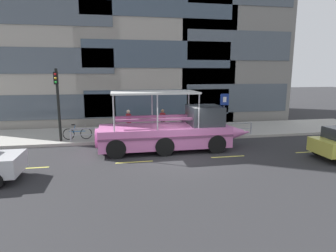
# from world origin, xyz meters

# --- Properties ---
(ground_plane) EXTENTS (120.00, 120.00, 0.00)m
(ground_plane) POSITION_xyz_m (0.00, 0.00, 0.00)
(ground_plane) COLOR #2B2B2D
(sidewalk) EXTENTS (32.00, 4.80, 0.18)m
(sidewalk) POSITION_xyz_m (0.00, 5.60, 0.09)
(sidewalk) COLOR #A8A59E
(sidewalk) RESTS_ON ground_plane
(curb_edge) EXTENTS (32.00, 0.18, 0.18)m
(curb_edge) POSITION_xyz_m (0.00, 3.11, 0.09)
(curb_edge) COLOR #B2ADA3
(curb_edge) RESTS_ON ground_plane
(lane_centreline) EXTENTS (25.80, 0.12, 0.01)m
(lane_centreline) POSITION_xyz_m (-0.00, -0.71, 0.00)
(lane_centreline) COLOR #DBD64C
(lane_centreline) RESTS_ON ground_plane
(curb_guardrail) EXTENTS (11.74, 0.09, 0.79)m
(curb_guardrail) POSITION_xyz_m (-0.07, 3.45, 0.71)
(curb_guardrail) COLOR #9EA0A8
(curb_guardrail) RESTS_ON sidewalk
(traffic_light_pole) EXTENTS (0.24, 0.46, 4.32)m
(traffic_light_pole) POSITION_xyz_m (-6.52, 3.66, 2.79)
(traffic_light_pole) COLOR black
(traffic_light_pole) RESTS_ON sidewalk
(parking_sign) EXTENTS (0.60, 0.12, 2.68)m
(parking_sign) POSITION_xyz_m (4.00, 4.02, 2.00)
(parking_sign) COLOR #4C4F54
(parking_sign) RESTS_ON sidewalk
(leaned_bicycle) EXTENTS (1.74, 0.46, 0.96)m
(leaned_bicycle) POSITION_xyz_m (-5.57, 3.93, 0.56)
(leaned_bicycle) COLOR black
(leaned_bicycle) RESTS_ON sidewalk
(duck_tour_boat) EXTENTS (8.84, 2.48, 3.27)m
(duck_tour_boat) POSITION_xyz_m (-0.09, 1.16, 1.05)
(duck_tour_boat) COLOR pink
(duck_tour_boat) RESTS_ON ground_plane
(pedestrian_near_bow) EXTENTS (0.35, 0.35, 1.61)m
(pedestrian_near_bow) POSITION_xyz_m (3.07, 4.49, 1.15)
(pedestrian_near_bow) COLOR black
(pedestrian_near_bow) RESTS_ON sidewalk
(pedestrian_mid_left) EXTENTS (0.38, 0.33, 1.62)m
(pedestrian_mid_left) POSITION_xyz_m (-0.05, 4.93, 1.16)
(pedestrian_mid_left) COLOR black
(pedestrian_mid_left) RESTS_ON sidewalk
(pedestrian_mid_right) EXTENTS (0.33, 0.42, 1.70)m
(pedestrian_mid_right) POSITION_xyz_m (-2.39, 4.50, 1.20)
(pedestrian_mid_right) COLOR black
(pedestrian_mid_right) RESTS_ON sidewalk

